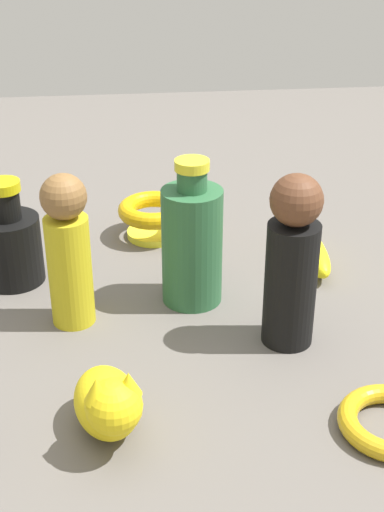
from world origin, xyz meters
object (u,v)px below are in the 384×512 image
person_figure_child (292,263)px  bowl (154,214)px  person_figure_adult (68,250)px  banana (308,248)px  cat_figurine (109,402)px  bottle_short (10,244)px  bottle_tall (189,243)px

person_figure_child → bowl: (0.29, 0.14, -0.07)m
person_figure_adult → banana: bearing=-69.8°
bowl → cat_figurine: size_ratio=0.82×
banana → cat_figurine: (-0.33, 0.28, 0.02)m
bottle_short → bowl: 0.23m
bottle_short → bottle_tall: bottle_tall is taller
person_figure_child → bowl: size_ratio=1.95×
bottle_short → banana: 0.41m
bottle_tall → cat_figurine: 0.27m
bottle_short → bottle_tall: bearing=-108.4°
bottle_tall → bottle_short: bearing=71.6°
person_figure_child → banana: size_ratio=1.31×
person_figure_child → bottle_short: bearing=61.9°
bottle_tall → banana: bearing=-64.5°
bottle_tall → bowl: size_ratio=1.78×
bottle_short → banana: (0.01, -0.41, -0.03)m
person_figure_adult → cat_figurine: size_ratio=1.48×
person_figure_adult → cat_figurine: 0.22m
person_figure_adult → bottle_tall: size_ratio=1.01×
banana → bottle_tall: bearing=113.6°
bottle_tall → cat_figurine: (-0.24, 0.10, -0.04)m
bottle_short → bowl: (0.11, -0.20, -0.02)m
person_figure_child → cat_figurine: size_ratio=1.61×
bottle_tall → bowl: 0.20m
person_figure_child → bowl: person_figure_child is taller
bottle_tall → banana: bottle_tall is taller
person_figure_child → banana: bearing=-21.4°
bottle_tall → banana: size_ratio=1.19×
person_figure_adult → bowl: 0.26m
person_figure_adult → cat_figurine: bearing=-168.4°
banana → bowl: bearing=62.1°
person_figure_adult → banana: person_figure_adult is taller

